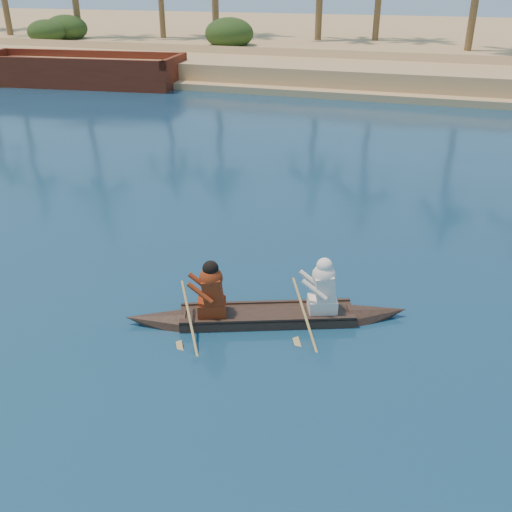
% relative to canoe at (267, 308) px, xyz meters
% --- Properties ---
extents(sandy_embankment, '(150.00, 51.00, 1.50)m').
position_rel_canoe_xyz_m(sandy_embankment, '(-6.40, 46.43, 0.25)').
color(sandy_embankment, tan).
rests_on(sandy_embankment, ground).
extents(shrub_cluster, '(100.00, 6.00, 2.40)m').
position_rel_canoe_xyz_m(shrub_cluster, '(-6.40, 31.04, 0.92)').
color(shrub_cluster, '#1C3E16').
rests_on(shrub_cluster, ground).
extents(canoe, '(5.20, 2.59, 1.46)m').
position_rel_canoe_xyz_m(canoe, '(0.00, 0.00, 0.00)').
color(canoe, '#3C2A21').
rests_on(canoe, ground).
extents(barge_mid, '(12.52, 5.48, 2.02)m').
position_rel_canoe_xyz_m(barge_mid, '(-18.40, 21.54, 0.43)').
color(barge_mid, maroon).
rests_on(barge_mid, ground).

